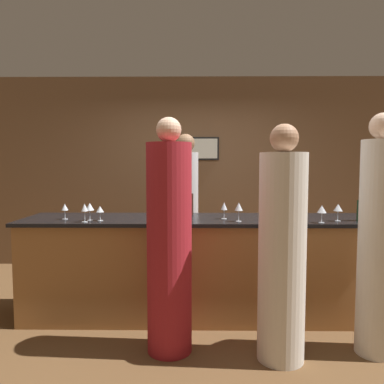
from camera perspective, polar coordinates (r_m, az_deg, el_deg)
ground_plane at (r=3.98m, az=0.86°, el=-18.23°), size 14.00×14.00×0.00m
back_wall at (r=5.61m, az=0.81°, el=3.05°), size 8.00×0.08×2.80m
bar_counter at (r=3.82m, az=0.87°, el=-11.32°), size 3.45×0.77×0.99m
bartender at (r=4.57m, az=-0.98°, el=-3.64°), size 0.31×0.31×1.88m
guest_0 at (r=3.04m, az=-3.49°, el=-8.01°), size 0.36×0.36×1.89m
guest_1 at (r=3.33m, az=26.57°, el=-6.90°), size 0.31×0.31×1.92m
guest_2 at (r=2.99m, az=13.56°, el=-8.95°), size 0.36×0.36×1.83m
wine_bottle_0 at (r=3.52m, az=-1.74°, el=-2.47°), size 0.07×0.07×0.30m
wine_bottle_1 at (r=3.87m, az=24.32°, el=-2.48°), size 0.07×0.07×0.26m
wine_bottle_2 at (r=3.91m, az=-0.38°, el=-1.82°), size 0.08×0.08×0.29m
wine_glass_0 at (r=3.66m, az=-15.32°, el=-2.23°), size 0.08×0.08×0.17m
wine_glass_1 at (r=3.75m, az=21.37°, el=-2.28°), size 0.08×0.08×0.16m
wine_glass_2 at (r=3.59m, az=19.17°, el=-2.54°), size 0.08×0.08×0.16m
wine_glass_3 at (r=3.64m, az=4.91°, el=-2.25°), size 0.06×0.06×0.16m
wine_glass_4 at (r=3.49m, az=7.14°, el=-2.30°), size 0.07×0.07×0.18m
wine_glass_5 at (r=3.57m, az=-16.06°, el=-2.38°), size 0.06×0.06×0.17m
wine_glass_6 at (r=3.81m, az=-18.81°, el=-2.27°), size 0.07×0.07×0.15m
wine_glass_7 at (r=3.62m, az=-13.84°, el=-2.63°), size 0.07×0.07×0.14m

